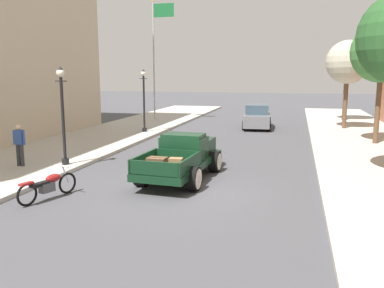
{
  "coord_description": "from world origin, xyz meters",
  "views": [
    {
      "loc": [
        3.67,
        -12.01,
        3.7
      ],
      "look_at": [
        -0.24,
        2.88,
        1.0
      ],
      "focal_mm": 37.31,
      "sensor_mm": 36.0,
      "label": 1
    }
  ],
  "objects_px": {
    "pedestrian_sidewalk_left": "(19,142)",
    "street_lamp_far": "(144,96)",
    "car_background_grey": "(257,117)",
    "street_tree_second": "(382,52)",
    "street_tree_farthest": "(347,60)",
    "street_lamp_near": "(62,108)",
    "flagpole": "(156,47)",
    "hotrod_truck_dark_green": "(183,156)",
    "street_tree_third": "(348,62)",
    "motorcycle_parked": "(48,185)"
  },
  "relations": [
    {
      "from": "street_lamp_near",
      "to": "street_lamp_far",
      "type": "distance_m",
      "value": 9.48
    },
    {
      "from": "street_tree_third",
      "to": "car_background_grey",
      "type": "bearing_deg",
      "value": -176.58
    },
    {
      "from": "hotrod_truck_dark_green",
      "to": "street_tree_third",
      "type": "xyz_separation_m",
      "value": [
        7.02,
        14.5,
        3.7
      ]
    },
    {
      "from": "car_background_grey",
      "to": "street_lamp_near",
      "type": "distance_m",
      "value": 15.44
    },
    {
      "from": "street_tree_second",
      "to": "street_tree_third",
      "type": "bearing_deg",
      "value": 99.15
    },
    {
      "from": "street_lamp_near",
      "to": "street_tree_third",
      "type": "height_order",
      "value": "street_tree_third"
    },
    {
      "from": "hotrod_truck_dark_green",
      "to": "car_background_grey",
      "type": "distance_m",
      "value": 14.21
    },
    {
      "from": "car_background_grey",
      "to": "street_lamp_far",
      "type": "xyz_separation_m",
      "value": [
        -6.55,
        -4.58,
        1.62
      ]
    },
    {
      "from": "street_tree_third",
      "to": "street_tree_second",
      "type": "bearing_deg",
      "value": -80.85
    },
    {
      "from": "pedestrian_sidewalk_left",
      "to": "street_tree_third",
      "type": "xyz_separation_m",
      "value": [
        13.48,
        15.06,
        3.37
      ]
    },
    {
      "from": "street_lamp_near",
      "to": "flagpole",
      "type": "relative_size",
      "value": 0.42
    },
    {
      "from": "street_lamp_far",
      "to": "flagpole",
      "type": "relative_size",
      "value": 0.42
    },
    {
      "from": "car_background_grey",
      "to": "street_lamp_near",
      "type": "relative_size",
      "value": 1.15
    },
    {
      "from": "motorcycle_parked",
      "to": "car_background_grey",
      "type": "relative_size",
      "value": 0.46
    },
    {
      "from": "hotrod_truck_dark_green",
      "to": "pedestrian_sidewalk_left",
      "type": "xyz_separation_m",
      "value": [
        -6.47,
        -0.57,
        0.33
      ]
    },
    {
      "from": "hotrod_truck_dark_green",
      "to": "flagpole",
      "type": "bearing_deg",
      "value": 112.64
    },
    {
      "from": "street_tree_second",
      "to": "street_tree_third",
      "type": "distance_m",
      "value": 5.93
    },
    {
      "from": "car_background_grey",
      "to": "street_tree_third",
      "type": "relative_size",
      "value": 0.77
    },
    {
      "from": "street_lamp_near",
      "to": "street_tree_third",
      "type": "relative_size",
      "value": 0.67
    },
    {
      "from": "street_tree_second",
      "to": "street_lamp_near",
      "type": "bearing_deg",
      "value": -146.41
    },
    {
      "from": "motorcycle_parked",
      "to": "street_tree_third",
      "type": "relative_size",
      "value": 0.36
    },
    {
      "from": "hotrod_truck_dark_green",
      "to": "flagpole",
      "type": "distance_m",
      "value": 18.44
    },
    {
      "from": "car_background_grey",
      "to": "street_tree_farthest",
      "type": "xyz_separation_m",
      "value": [
        6.21,
        5.37,
        4.03
      ]
    },
    {
      "from": "flagpole",
      "to": "street_lamp_near",
      "type": "bearing_deg",
      "value": -83.29
    },
    {
      "from": "street_lamp_far",
      "to": "street_tree_third",
      "type": "height_order",
      "value": "street_tree_third"
    },
    {
      "from": "car_background_grey",
      "to": "street_tree_farthest",
      "type": "relative_size",
      "value": 0.72
    },
    {
      "from": "flagpole",
      "to": "pedestrian_sidewalk_left",
      "type": "bearing_deg",
      "value": -88.77
    },
    {
      "from": "car_background_grey",
      "to": "street_lamp_near",
      "type": "xyz_separation_m",
      "value": [
        -6.2,
        -14.05,
        1.62
      ]
    },
    {
      "from": "pedestrian_sidewalk_left",
      "to": "street_tree_third",
      "type": "distance_m",
      "value": 20.5
    },
    {
      "from": "street_lamp_far",
      "to": "street_tree_third",
      "type": "xyz_separation_m",
      "value": [
        12.28,
        4.92,
        2.07
      ]
    },
    {
      "from": "flagpole",
      "to": "street_tree_third",
      "type": "bearing_deg",
      "value": -7.73
    },
    {
      "from": "pedestrian_sidewalk_left",
      "to": "street_tree_second",
      "type": "relative_size",
      "value": 0.27
    },
    {
      "from": "street_lamp_far",
      "to": "street_tree_second",
      "type": "xyz_separation_m",
      "value": [
        13.22,
        -0.92,
        2.41
      ]
    },
    {
      "from": "street_lamp_near",
      "to": "motorcycle_parked",
      "type": "bearing_deg",
      "value": -64.65
    },
    {
      "from": "hotrod_truck_dark_green",
      "to": "car_background_grey",
      "type": "height_order",
      "value": "car_background_grey"
    },
    {
      "from": "street_lamp_near",
      "to": "flagpole",
      "type": "bearing_deg",
      "value": 96.71
    },
    {
      "from": "car_background_grey",
      "to": "street_tree_second",
      "type": "xyz_separation_m",
      "value": [
        6.67,
        -5.5,
        4.03
      ]
    },
    {
      "from": "pedestrian_sidewalk_left",
      "to": "car_background_grey",
      "type": "bearing_deg",
      "value": 62.22
    },
    {
      "from": "pedestrian_sidewalk_left",
      "to": "street_lamp_far",
      "type": "bearing_deg",
      "value": 83.23
    },
    {
      "from": "hotrod_truck_dark_green",
      "to": "street_lamp_near",
      "type": "bearing_deg",
      "value": 178.76
    },
    {
      "from": "pedestrian_sidewalk_left",
      "to": "street_lamp_far",
      "type": "height_order",
      "value": "street_lamp_far"
    },
    {
      "from": "street_lamp_far",
      "to": "street_tree_farthest",
      "type": "relative_size",
      "value": 0.63
    },
    {
      "from": "flagpole",
      "to": "street_tree_third",
      "type": "relative_size",
      "value": 1.6
    },
    {
      "from": "street_tree_farthest",
      "to": "street_lamp_far",
      "type": "bearing_deg",
      "value": -142.04
    },
    {
      "from": "pedestrian_sidewalk_left",
      "to": "street_tree_third",
      "type": "relative_size",
      "value": 0.29
    },
    {
      "from": "flagpole",
      "to": "street_tree_farthest",
      "type": "distance_m",
      "value": 14.7
    },
    {
      "from": "pedestrian_sidewalk_left",
      "to": "street_lamp_near",
      "type": "relative_size",
      "value": 0.43
    },
    {
      "from": "motorcycle_parked",
      "to": "street_tree_third",
      "type": "distance_m",
      "value": 21.16
    },
    {
      "from": "flagpole",
      "to": "street_tree_farthest",
      "type": "relative_size",
      "value": 1.5
    },
    {
      "from": "hotrod_truck_dark_green",
      "to": "pedestrian_sidewalk_left",
      "type": "bearing_deg",
      "value": -175.0
    }
  ]
}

